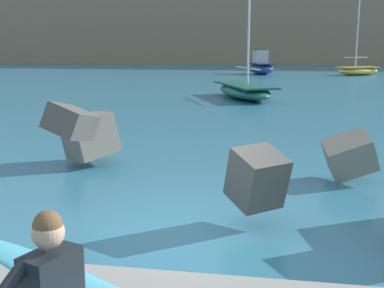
{
  "coord_description": "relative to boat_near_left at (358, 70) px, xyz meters",
  "views": [
    {
      "loc": [
        1.34,
        -7.48,
        3.05
      ],
      "look_at": [
        -0.03,
        0.5,
        1.4
      ],
      "focal_mm": 46.58,
      "sensor_mm": 36.0,
      "label": 1
    }
  ],
  "objects": [
    {
      "name": "ground_plane",
      "position": [
        -8.89,
        -42.74,
        -0.49
      ],
      "size": [
        400.0,
        400.0,
        0.0
      ],
      "primitive_type": "plane",
      "color": "#2D6B84"
    },
    {
      "name": "breakwater_jetty",
      "position": [
        -9.22,
        -40.77,
        0.55
      ],
      "size": [
        28.27,
        7.09,
        2.42
      ],
      "color": "#3D3A38",
      "rests_on": "ground"
    },
    {
      "name": "boat_near_left",
      "position": [
        0.0,
        0.0,
        0.0
      ],
      "size": [
        4.66,
        3.69,
        8.24
      ],
      "color": "#EAC64C",
      "rests_on": "ground"
    },
    {
      "name": "boat_near_centre",
      "position": [
        -9.35,
        -22.45,
        -0.03
      ],
      "size": [
        4.33,
        6.37,
        6.87
      ],
      "color": "#1E6656",
      "rests_on": "ground"
    },
    {
      "name": "boat_mid_left",
      "position": [
        -9.23,
        -0.12,
        0.29
      ],
      "size": [
        3.45,
        4.49,
        2.46
      ],
      "color": "navy",
      "rests_on": "ground"
    },
    {
      "name": "headland_bluff",
      "position": [
        -17.58,
        39.74,
        8.24
      ],
      "size": [
        104.25,
        38.04,
        17.42
      ],
      "color": "#847056",
      "rests_on": "ground"
    }
  ]
}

